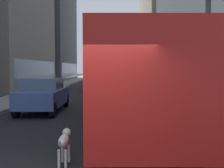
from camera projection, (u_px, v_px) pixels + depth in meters
name	position (u px, v px, depth m)	size (l,w,h in m)	color
ground_plane	(108.00, 82.00, 39.45)	(120.00, 120.00, 0.00)	#232326
sidewalk_left	(68.00, 82.00, 39.43)	(2.40, 110.00, 0.15)	gray
sidewalk_right	(148.00, 82.00, 39.47)	(2.40, 110.00, 0.15)	gray
transit_bus	(131.00, 76.00, 10.69)	(2.78, 11.53, 3.05)	red
car_blue_hatchback	(43.00, 94.00, 13.23)	(1.77, 4.19, 1.62)	#4C6BB7
car_grey_wagon	(94.00, 81.00, 26.98)	(1.83, 4.34, 1.62)	slate
car_red_coupe	(122.00, 85.00, 20.03)	(1.86, 4.51, 1.62)	red
car_white_van	(117.00, 78.00, 33.65)	(1.88, 4.73, 1.62)	silver
dalmatian_dog	(63.00, 141.00, 6.03)	(0.22, 0.96, 0.72)	white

